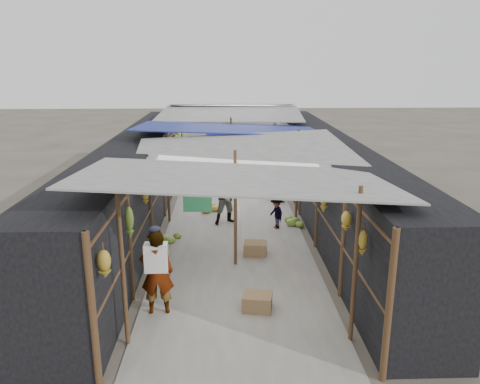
{
  "coord_description": "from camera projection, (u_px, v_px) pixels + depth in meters",
  "views": [
    {
      "loc": [
        -0.22,
        -6.63,
        4.37
      ],
      "look_at": [
        0.15,
        4.58,
        1.25
      ],
      "focal_mm": 35.0,
      "sensor_mm": 36.0,
      "label": 1
    }
  ],
  "objects": [
    {
      "name": "aisle_slab",
      "position": [
        233.0,
        215.0,
        13.82
      ],
      "size": [
        3.6,
        16.0,
        0.02
      ],
      "primitive_type": "cube",
      "color": "#9E998E",
      "rests_on": "ground"
    },
    {
      "name": "crate_mid",
      "position": [
        257.0,
        302.0,
        8.5
      ],
      "size": [
        0.59,
        0.5,
        0.31
      ],
      "primitive_type": "cube",
      "rotation": [
        0.0,
        0.0,
        -0.17
      ],
      "color": "#92704A",
      "rests_on": "ground"
    },
    {
      "name": "vendor_seated",
      "position": [
        276.0,
        213.0,
        12.6
      ],
      "size": [
        0.52,
        0.66,
        0.89
      ],
      "primitive_type": "imported",
      "rotation": [
        0.0,
        0.0,
        -1.18
      ],
      "color": "#514D46",
      "rests_on": "ground"
    },
    {
      "name": "crate_back",
      "position": [
        208.0,
        189.0,
        16.14
      ],
      "size": [
        0.5,
        0.44,
        0.27
      ],
      "primitive_type": "cube",
      "rotation": [
        0.0,
        0.0,
        -0.26
      ],
      "color": "#92704A",
      "rests_on": "ground"
    },
    {
      "name": "stall_right",
      "position": [
        325.0,
        177.0,
        13.6
      ],
      "size": [
        1.4,
        15.0,
        2.3
      ],
      "primitive_type": "cube",
      "color": "black",
      "rests_on": "ground"
    },
    {
      "name": "crate_near",
      "position": [
        255.0,
        249.0,
        10.94
      ],
      "size": [
        0.57,
        0.48,
        0.31
      ],
      "primitive_type": "cube",
      "rotation": [
        0.0,
        0.0,
        -0.13
      ],
      "color": "#92704A",
      "rests_on": "ground"
    },
    {
      "name": "stall_left",
      "position": [
        139.0,
        178.0,
        13.43
      ],
      "size": [
        1.4,
        15.0,
        2.3
      ],
      "primitive_type": "cube",
      "color": "black",
      "rests_on": "ground"
    },
    {
      "name": "market_canopy",
      "position": [
        233.0,
        133.0,
        13.5
      ],
      "size": [
        5.62,
        15.2,
        2.77
      ],
      "color": "brown",
      "rests_on": "ground"
    },
    {
      "name": "hanging_bananas",
      "position": [
        231.0,
        160.0,
        13.42
      ],
      "size": [
        3.96,
        14.23,
        0.84
      ],
      "color": "#A3862A",
      "rests_on": "ground"
    },
    {
      "name": "black_basin",
      "position": [
        276.0,
        192.0,
        15.97
      ],
      "size": [
        0.63,
        0.63,
        0.19
      ],
      "primitive_type": "cylinder",
      "color": "black",
      "rests_on": "ground"
    },
    {
      "name": "vendor_elderly",
      "position": [
        157.0,
        272.0,
        8.24
      ],
      "size": [
        0.61,
        0.42,
        1.59
      ],
      "primitive_type": "imported",
      "rotation": [
        0.0,
        0.0,
        3.21
      ],
      "color": "white",
      "rests_on": "ground"
    },
    {
      "name": "shopper_blue",
      "position": [
        229.0,
        195.0,
        12.89
      ],
      "size": [
        0.99,
        0.88,
        1.68
      ],
      "primitive_type": "imported",
      "rotation": [
        0.0,
        0.0,
        0.35
      ],
      "color": "#1F309B",
      "rests_on": "ground"
    },
    {
      "name": "floor_bananas",
      "position": [
        236.0,
        199.0,
        14.99
      ],
      "size": [
        3.78,
        6.65,
        0.33
      ],
      "color": "olive",
      "rests_on": "ground"
    },
    {
      "name": "ground",
      "position": [
        240.0,
        342.0,
        7.56
      ],
      "size": [
        80.0,
        80.0,
        0.0
      ],
      "primitive_type": "plane",
      "color": "#6B6356",
      "rests_on": "ground"
    }
  ]
}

